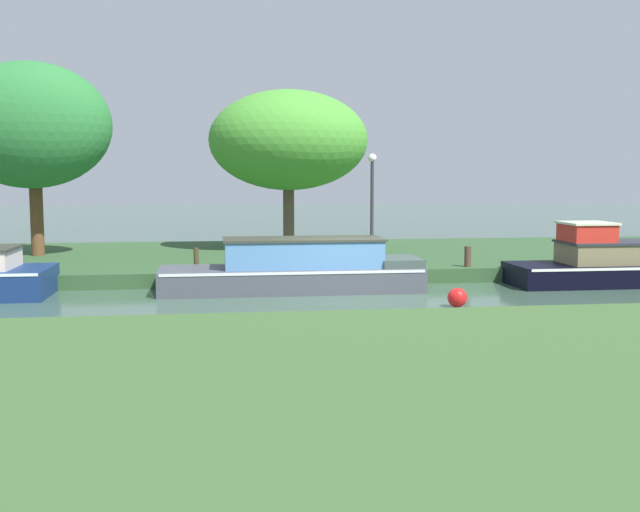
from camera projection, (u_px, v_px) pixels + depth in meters
The scene contains 10 objects.
ground_plane at pixel (356, 297), 18.75m from camera, with size 120.00×120.00×0.00m, color #3E5B49.
riverbank_far at pixel (319, 258), 25.63m from camera, with size 72.00×10.00×0.40m, color #2F512D.
riverbank_near at pixel (481, 391), 9.86m from camera, with size 72.00×10.00×0.40m, color #3A5D2D.
slate_cruiser at pixel (298, 269), 19.70m from camera, with size 6.75×1.95×1.38m.
willow_tree_left at pixel (30, 126), 23.75m from camera, with size 5.06×3.48×6.13m.
willow_tree_centre at pixel (289, 140), 26.34m from camera, with size 5.53×4.80×5.54m.
lamp_post at pixel (372, 196), 21.61m from camera, with size 0.24×0.24×3.20m.
mooring_post_near at pixel (468, 257), 21.59m from camera, with size 0.20×0.20×0.58m, color #4F392B.
mooring_post_far at pixel (196, 259), 20.58m from camera, with size 0.14×0.14×0.64m, color #483D21.
channel_buoy at pixel (457, 298), 17.24m from camera, with size 0.45×0.45×0.45m, color red.
Camera 1 is at (-3.35, -18.26, 2.98)m, focal length 42.62 mm.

